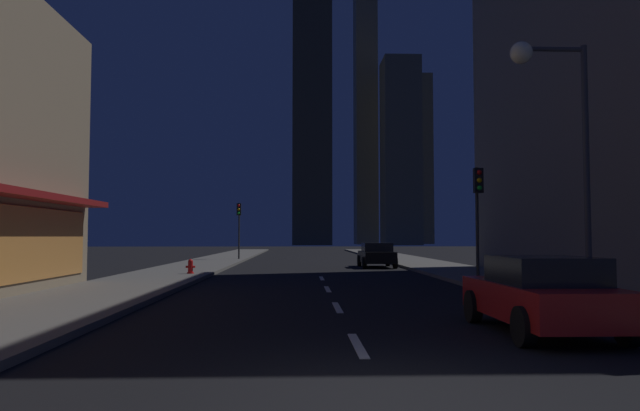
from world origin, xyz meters
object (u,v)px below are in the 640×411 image
Objects in this scene: car_parked_near at (542,294)px; traffic_light_far_left at (239,218)px; fire_hydrant_far_left at (190,267)px; car_parked_far at (377,255)px; street_lamp_right at (553,107)px; traffic_light_near_right at (478,199)px.

car_parked_near is 34.18m from traffic_light_far_left.
traffic_light_far_left is (0.40, 17.14, 2.74)m from fire_hydrant_far_left.
car_parked_near is 1.00× the size of car_parked_far.
traffic_light_near_right is at bearing 88.96° from street_lamp_right.
fire_hydrant_far_left is (-9.50, 15.71, -0.29)m from car_parked_near.
traffic_light_far_left is (-9.10, 32.86, 2.45)m from car_parked_near.
traffic_light_far_left is at bearing 115.64° from traffic_light_near_right.
car_parked_near is at bearing -58.84° from fire_hydrant_far_left.
traffic_light_far_left is at bearing 110.23° from street_lamp_right.
car_parked_near and car_parked_far have the same top height.
traffic_light_near_right is (1.90, -13.57, 2.45)m from car_parked_far.
fire_hydrant_far_left is at bearing -91.34° from traffic_light_far_left.
car_parked_near is 10.41m from traffic_light_near_right.
street_lamp_right is (1.78, 3.33, 4.33)m from car_parked_near.
car_parked_far is at bearing 39.37° from fire_hydrant_far_left.
traffic_light_near_right is at bearing 79.18° from car_parked_near.
traffic_light_far_left reaches higher than car_parked_near.
traffic_light_near_right reaches higher than fire_hydrant_far_left.
car_parked_far is at bearing 97.97° from traffic_light_near_right.
street_lamp_right is (11.28, -12.38, 4.61)m from fire_hydrant_far_left.
car_parked_far is 1.01× the size of traffic_light_far_left.
traffic_light_near_right is at bearing -64.36° from traffic_light_far_left.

